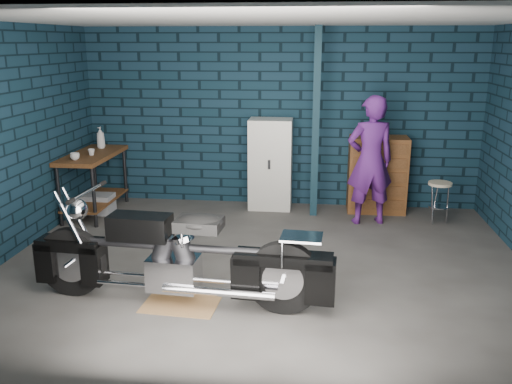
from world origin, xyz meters
TOP-DOWN VIEW (x-y plane):
  - ground at (0.00, 0.00)m, footprint 6.00×6.00m
  - room_walls at (0.00, 0.55)m, footprint 6.02×5.01m
  - support_post at (0.55, 1.95)m, footprint 0.10×0.10m
  - workbench at (-2.68, 1.67)m, footprint 0.60×1.40m
  - drip_mat at (-0.70, -1.03)m, footprint 0.76×0.59m
  - motorcycle at (-0.70, -1.03)m, footprint 2.57×0.85m
  - person at (1.31, 1.68)m, footprint 0.74×0.57m
  - storage_bin at (-2.66, 1.67)m, footprint 0.46×0.33m
  - locker at (-0.12, 2.23)m, footprint 0.64×0.46m
  - tool_chest at (1.48, 2.23)m, footprint 0.85×0.47m
  - shop_stool at (2.30, 1.78)m, footprint 0.42×0.42m
  - cup_a at (-2.72, 1.20)m, footprint 0.15×0.15m
  - cup_b at (-2.63, 1.54)m, footprint 0.13×0.13m
  - bottle at (-2.70, 2.07)m, footprint 0.14×0.14m

SIDE VIEW (x-z plane):
  - ground at x=0.00m, z-range 0.00..0.00m
  - drip_mat at x=-0.70m, z-range 0.00..0.01m
  - storage_bin at x=-2.66m, z-range 0.00..0.29m
  - shop_stool at x=2.30m, z-range 0.00..0.59m
  - workbench at x=-2.68m, z-range 0.00..0.91m
  - motorcycle at x=-0.70m, z-range 0.00..1.11m
  - tool_chest at x=1.48m, z-range 0.00..1.13m
  - locker at x=-0.12m, z-range 0.00..1.37m
  - person at x=1.31m, z-range 0.00..1.79m
  - cup_b at x=-2.63m, z-range 0.91..1.00m
  - cup_a at x=-2.72m, z-range 0.91..1.01m
  - bottle at x=-2.70m, z-range 0.91..1.23m
  - support_post at x=0.55m, z-range 0.00..2.70m
  - room_walls at x=0.00m, z-range 0.55..3.26m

